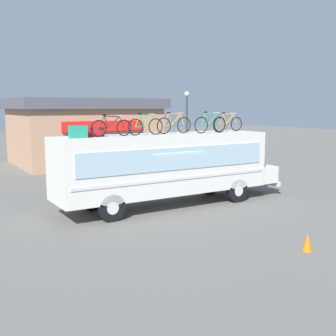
{
  "coord_description": "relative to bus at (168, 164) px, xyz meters",
  "views": [
    {
      "loc": [
        -9.22,
        -15.21,
        4.31
      ],
      "look_at": [
        0.19,
        0.0,
        1.68
      ],
      "focal_mm": 44.61,
      "sensor_mm": 36.0,
      "label": 1
    }
  ],
  "objects": [
    {
      "name": "rooftop_bicycle_5",
      "position": [
        3.49,
        0.2,
        1.69
      ],
      "size": [
        1.71,
        0.44,
        0.91
      ],
      "color": "black",
      "rests_on": "bus"
    },
    {
      "name": "luggage_bag_2",
      "position": [
        -3.19,
        0.31,
        1.49
      ],
      "size": [
        0.58,
        0.53,
        0.37
      ],
      "primitive_type": "cube",
      "color": "maroon",
      "rests_on": "bus"
    },
    {
      "name": "rooftop_bicycle_2",
      "position": [
        -1.09,
        -0.02,
        1.69
      ],
      "size": [
        1.65,
        0.44,
        0.91
      ],
      "color": "black",
      "rests_on": "bus"
    },
    {
      "name": "bus",
      "position": [
        0.0,
        0.0,
        0.0
      ],
      "size": [
        10.74,
        2.39,
        3.15
      ],
      "color": "silver",
      "rests_on": "ground"
    },
    {
      "name": "luggage_bag_1",
      "position": [
        -4.04,
        -0.13,
        1.54
      ],
      "size": [
        0.65,
        0.33,
        0.46
      ],
      "primitive_type": "cube",
      "color": "#1E7F66",
      "rests_on": "bus"
    },
    {
      "name": "rooftop_bicycle_3",
      "position": [
        0.44,
        0.19,
        1.7
      ],
      "size": [
        1.75,
        0.44,
        0.94
      ],
      "color": "black",
      "rests_on": "bus"
    },
    {
      "name": "traffic_cone",
      "position": [
        0.53,
        -7.15,
        -1.57
      ],
      "size": [
        0.31,
        0.31,
        0.54
      ],
      "primitive_type": "cone",
      "color": "orange",
      "rests_on": "ground"
    },
    {
      "name": "rooftop_bicycle_1",
      "position": [
        -2.61,
        0.01,
        1.67
      ],
      "size": [
        1.74,
        0.44,
        0.87
      ],
      "color": "black",
      "rests_on": "bus"
    },
    {
      "name": "ground_plane",
      "position": [
        -0.17,
        0.0,
        -1.84
      ],
      "size": [
        120.0,
        120.0,
        0.0
      ],
      "primitive_type": "plane",
      "color": "#605E59"
    },
    {
      "name": "roadside_building",
      "position": [
        1.94,
        15.53,
        0.66
      ],
      "size": [
        10.59,
        8.53,
        4.9
      ],
      "color": "tan",
      "rests_on": "ground"
    },
    {
      "name": "rooftop_bicycle_4",
      "position": [
        2.05,
        -0.31,
        1.71
      ],
      "size": [
        1.74,
        0.44,
        0.96
      ],
      "color": "black",
      "rests_on": "bus"
    },
    {
      "name": "street_lamp",
      "position": [
        5.57,
        6.75,
        1.21
      ],
      "size": [
        0.3,
        0.3,
        5.25
      ],
      "color": "#38383D",
      "rests_on": "ground"
    }
  ]
}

